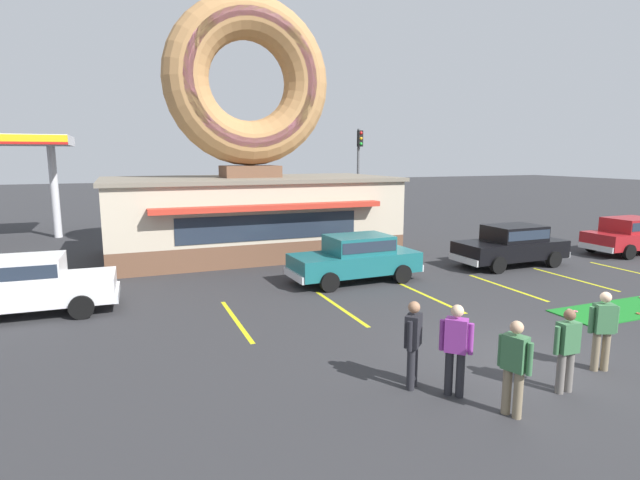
{
  "coord_description": "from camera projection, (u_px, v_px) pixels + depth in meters",
  "views": [
    {
      "loc": [
        -7.76,
        -7.52,
        4.28
      ],
      "look_at": [
        -2.73,
        5.0,
        2.0
      ],
      "focal_mm": 28.0,
      "sensor_mm": 36.0,
      "label": 1
    }
  ],
  "objects": [
    {
      "name": "car_black",
      "position": [
        512.0,
        244.0,
        19.54
      ],
      "size": [
        4.57,
        2.0,
        1.6
      ],
      "color": "black",
      "rests_on": "ground"
    },
    {
      "name": "pedestrian_beanie_man",
      "position": [
        456.0,
        346.0,
        8.86
      ],
      "size": [
        0.44,
        0.46,
        1.7
      ],
      "color": "#232328",
      "rests_on": "ground"
    },
    {
      "name": "parking_stripe_mid_left",
      "position": [
        429.0,
        297.0,
        15.34
      ],
      "size": [
        0.12,
        3.6,
        0.01
      ],
      "primitive_type": "cube",
      "color": "yellow",
      "rests_on": "ground"
    },
    {
      "name": "mini_donut_far_left",
      "position": [
        570.0,
        310.0,
        13.88
      ],
      "size": [
        0.13,
        0.13,
        0.04
      ],
      "primitive_type": "torus",
      "color": "#D8667F",
      "rests_on": "putting_mat"
    },
    {
      "name": "pedestrian_blue_sweater_man",
      "position": [
        514.0,
        364.0,
        8.18
      ],
      "size": [
        0.35,
        0.57,
        1.65
      ],
      "color": "#7F7056",
      "rests_on": "ground"
    },
    {
      "name": "mini_donut_mid_centre",
      "position": [
        612.0,
        317.0,
        13.25
      ],
      "size": [
        0.13,
        0.13,
        0.04
      ],
      "primitive_type": "torus",
      "color": "#A5724C",
      "rests_on": "putting_mat"
    },
    {
      "name": "traffic_light_pole",
      "position": [
        359.0,
        166.0,
        28.63
      ],
      "size": [
        0.28,
        0.47,
        5.8
      ],
      "color": "#595B60",
      "rests_on": "ground"
    },
    {
      "name": "car_teal",
      "position": [
        356.0,
        256.0,
        17.11
      ],
      "size": [
        4.62,
        2.1,
        1.6
      ],
      "color": "#196066",
      "rests_on": "ground"
    },
    {
      "name": "trash_bin",
      "position": [
        389.0,
        243.0,
        21.81
      ],
      "size": [
        0.57,
        0.57,
        0.97
      ],
      "color": "#51565B",
      "rests_on": "ground"
    },
    {
      "name": "pedestrian_leather_jacket_man",
      "position": [
        567.0,
        347.0,
        9.01
      ],
      "size": [
        0.6,
        0.25,
        1.58
      ],
      "color": "slate",
      "rests_on": "ground"
    },
    {
      "name": "car_red",
      "position": [
        632.0,
        234.0,
        22.0
      ],
      "size": [
        4.57,
        2.0,
        1.6
      ],
      "color": "maroon",
      "rests_on": "ground"
    },
    {
      "name": "donut_shop_building",
      "position": [
        250.0,
        168.0,
        21.69
      ],
      "size": [
        12.3,
        6.75,
        10.96
      ],
      "color": "brown",
      "rests_on": "ground"
    },
    {
      "name": "parking_stripe_left",
      "position": [
        340.0,
        307.0,
        14.24
      ],
      "size": [
        0.12,
        3.6,
        0.01
      ],
      "primitive_type": "cube",
      "color": "yellow",
      "rests_on": "ground"
    },
    {
      "name": "parking_stripe_mid_right",
      "position": [
        573.0,
        279.0,
        17.55
      ],
      "size": [
        0.12,
        3.6,
        0.01
      ],
      "primitive_type": "cube",
      "color": "yellow",
      "rests_on": "ground"
    },
    {
      "name": "pedestrian_clipboard_woman",
      "position": [
        603.0,
        327.0,
        9.94
      ],
      "size": [
        0.56,
        0.36,
        1.64
      ],
      "color": "#7F7056",
      "rests_on": "ground"
    },
    {
      "name": "parking_stripe_centre",
      "position": [
        506.0,
        287.0,
        16.45
      ],
      "size": [
        0.12,
        3.6,
        0.01
      ],
      "primitive_type": "cube",
      "color": "yellow",
      "rests_on": "ground"
    },
    {
      "name": "mini_donut_near_right",
      "position": [
        575.0,
        311.0,
        13.75
      ],
      "size": [
        0.13,
        0.13,
        0.04
      ],
      "primitive_type": "torus",
      "color": "#D8667F",
      "rests_on": "putting_mat"
    },
    {
      "name": "mini_donut_far_centre",
      "position": [
        638.0,
        313.0,
        13.56
      ],
      "size": [
        0.13,
        0.13,
        0.04
      ],
      "primitive_type": "torus",
      "color": "brown",
      "rests_on": "putting_mat"
    },
    {
      "name": "parking_stripe_far_left",
      "position": [
        236.0,
        320.0,
        13.14
      ],
      "size": [
        0.12,
        3.6,
        0.01
      ],
      "primitive_type": "cube",
      "color": "yellow",
      "rests_on": "ground"
    },
    {
      "name": "golf_ball",
      "position": [
        603.0,
        317.0,
        13.27
      ],
      "size": [
        0.04,
        0.04,
        0.04
      ],
      "primitive_type": "sphere",
      "color": "white",
      "rests_on": "putting_mat"
    },
    {
      "name": "ground_plane",
      "position": [
        529.0,
        363.0,
        10.44
      ],
      "size": [
        160.0,
        160.0,
        0.0
      ],
      "primitive_type": "plane",
      "color": "#2D2D30"
    },
    {
      "name": "putting_mat",
      "position": [
        622.0,
        310.0,
        13.99
      ],
      "size": [
        4.06,
        1.51,
        0.03
      ],
      "primitive_type": "cube",
      "color": "#197523",
      "rests_on": "ground"
    },
    {
      "name": "pedestrian_hooded_kid",
      "position": [
        413.0,
        340.0,
        9.18
      ],
      "size": [
        0.46,
        0.44,
        1.67
      ],
      "color": "#232328",
      "rests_on": "ground"
    },
    {
      "name": "parking_stripe_right",
      "position": [
        632.0,
        272.0,
        18.65
      ],
      "size": [
        0.12,
        3.6,
        0.01
      ],
      "primitive_type": "cube",
      "color": "yellow",
      "rests_on": "ground"
    },
    {
      "name": "car_white",
      "position": [
        25.0,
        284.0,
        13.47
      ],
      "size": [
        4.61,
        2.08,
        1.6
      ],
      "color": "silver",
      "rests_on": "ground"
    }
  ]
}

